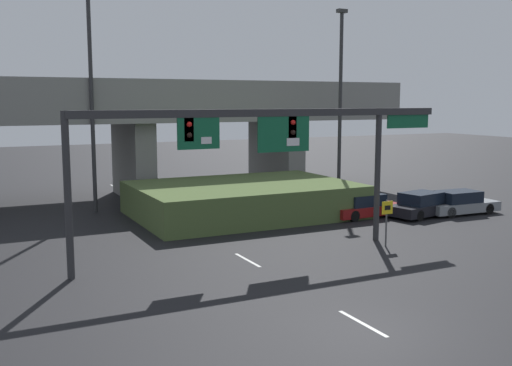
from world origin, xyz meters
TOP-DOWN VIEW (x-y plane):
  - ground_plane at (0.00, 0.00)m, footprint 160.00×160.00m
  - lane_markings at (0.00, 12.58)m, footprint 0.14×42.91m
  - signal_gantry at (1.09, 9.07)m, footprint 17.53×0.44m
  - speed_limit_sign at (6.78, 7.83)m, footprint 0.60×0.11m
  - highway_light_pole_near at (12.49, 20.16)m, footprint 0.70×0.36m
  - highway_light_pole_far at (-3.51, 22.54)m, footprint 0.70×0.36m
  - overpass_bridge at (0.00, 26.78)m, footprint 39.34×8.37m
  - grass_embankment at (4.11, 17.69)m, footprint 12.47×8.71m
  - parked_sedan_near_right at (10.12, 14.06)m, footprint 4.55×2.02m
  - parked_sedan_mid_right at (13.30, 12.76)m, footprint 4.71×2.67m
  - parked_sedan_far_right at (15.84, 12.34)m, footprint 4.74×1.99m

SIDE VIEW (x-z plane):
  - ground_plane at x=0.00m, z-range 0.00..0.00m
  - lane_markings at x=0.00m, z-range 0.00..0.01m
  - parked_sedan_near_right at x=10.12m, z-range -0.05..1.31m
  - parked_sedan_far_right at x=15.84m, z-range -0.05..1.34m
  - parked_sedan_mid_right at x=13.30m, z-range -0.05..1.37m
  - grass_embankment at x=4.11m, z-range 0.00..1.89m
  - speed_limit_sign at x=6.78m, z-range 0.34..2.52m
  - signal_gantry at x=1.09m, z-range 2.01..8.36m
  - overpass_bridge at x=0.00m, z-range 1.53..9.57m
  - highway_light_pole_near at x=12.49m, z-range 0.37..13.06m
  - highway_light_pole_far at x=-3.51m, z-range 0.38..15.06m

